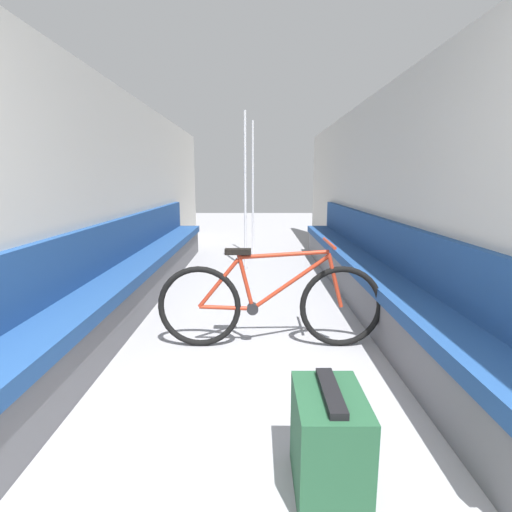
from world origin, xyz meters
TOP-DOWN VIEW (x-y plane):
  - wall_left at (-1.45, 3.64)m, footprint 0.10×10.48m
  - wall_right at (1.45, 3.64)m, footprint 0.10×10.48m
  - bench_seat_row_left at (-1.22, 3.51)m, footprint 0.42×6.01m
  - bench_seat_row_right at (1.22, 3.51)m, footprint 0.42×6.01m
  - bicycle at (0.15, 2.31)m, footprint 1.76×0.46m
  - grab_pole_near at (-0.01, 6.12)m, footprint 0.08×0.08m
  - grab_pole_far at (-0.11, 5.14)m, footprint 0.08×0.08m
  - luggage_bag at (0.35, 0.80)m, footprint 0.28×0.42m

SIDE VIEW (x-z plane):
  - luggage_bag at x=0.35m, z-range -0.01..0.46m
  - bench_seat_row_left at x=-1.22m, z-range -0.14..0.76m
  - bench_seat_row_right at x=1.22m, z-range -0.14..0.76m
  - bicycle at x=0.15m, z-range -0.07..0.77m
  - grab_pole_near at x=-0.01m, z-range -0.03..2.22m
  - grab_pole_far at x=-0.11m, z-range -0.03..2.22m
  - wall_left at x=-1.45m, z-range 0.00..2.27m
  - wall_right at x=1.45m, z-range 0.00..2.27m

